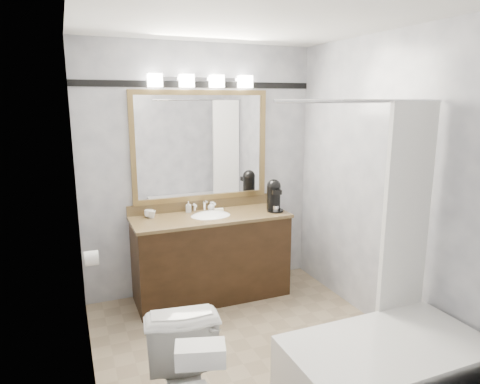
# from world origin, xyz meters

# --- Properties ---
(room) EXTENTS (2.42, 2.62, 2.52)m
(room) POSITION_xyz_m (0.00, 0.00, 1.25)
(room) COLOR gray
(room) RESTS_ON ground
(vanity) EXTENTS (1.53, 0.58, 0.97)m
(vanity) POSITION_xyz_m (0.00, 1.02, 0.44)
(vanity) COLOR black
(vanity) RESTS_ON ground
(mirror) EXTENTS (1.40, 0.04, 1.10)m
(mirror) POSITION_xyz_m (0.00, 1.28, 1.50)
(mirror) COLOR olive
(mirror) RESTS_ON room
(vanity_light_bar) EXTENTS (1.02, 0.14, 0.12)m
(vanity_light_bar) POSITION_xyz_m (0.00, 1.23, 2.13)
(vanity_light_bar) COLOR silver
(vanity_light_bar) RESTS_ON room
(accent_stripe) EXTENTS (2.40, 0.01, 0.06)m
(accent_stripe) POSITION_xyz_m (0.00, 1.29, 2.10)
(accent_stripe) COLOR black
(accent_stripe) RESTS_ON room
(bathtub) EXTENTS (1.30, 0.75, 1.96)m
(bathtub) POSITION_xyz_m (0.55, -0.90, 0.28)
(bathtub) COLOR white
(bathtub) RESTS_ON ground
(tp_roll) EXTENTS (0.11, 0.12, 0.12)m
(tp_roll) POSITION_xyz_m (-1.14, 0.66, 0.70)
(tp_roll) COLOR white
(tp_roll) RESTS_ON room
(tissue_box) EXTENTS (0.26, 0.19, 0.09)m
(tissue_box) POSITION_xyz_m (-0.77, -1.12, 0.82)
(tissue_box) COLOR white
(tissue_box) RESTS_ON toilet
(coffee_maker) EXTENTS (0.17, 0.21, 0.32)m
(coffee_maker) POSITION_xyz_m (0.66, 0.96, 1.01)
(coffee_maker) COLOR black
(coffee_maker) RESTS_ON vanity
(cup_left) EXTENTS (0.10, 0.10, 0.07)m
(cup_left) POSITION_xyz_m (-0.57, 1.18, 0.89)
(cup_left) COLOR white
(cup_left) RESTS_ON vanity
(cup_right) EXTENTS (0.08, 0.08, 0.07)m
(cup_right) POSITION_xyz_m (-0.55, 1.15, 0.88)
(cup_right) COLOR white
(cup_right) RESTS_ON vanity
(soap_bottle_a) EXTENTS (0.07, 0.07, 0.11)m
(soap_bottle_a) POSITION_xyz_m (-0.16, 1.22, 0.91)
(soap_bottle_a) COLOR white
(soap_bottle_a) RESTS_ON vanity
(soap_bottle_b) EXTENTS (0.08, 0.08, 0.09)m
(soap_bottle_b) POSITION_xyz_m (0.07, 1.20, 0.89)
(soap_bottle_b) COLOR white
(soap_bottle_b) RESTS_ON vanity
(soap_bar) EXTENTS (0.09, 0.07, 0.03)m
(soap_bar) POSITION_xyz_m (0.13, 1.13, 0.86)
(soap_bar) COLOR beige
(soap_bar) RESTS_ON vanity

